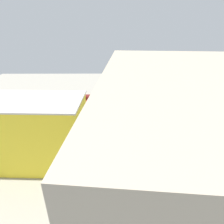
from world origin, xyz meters
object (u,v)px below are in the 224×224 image
at_px(parked_car_3, 112,123).
at_px(street_tree_4, 145,124).
at_px(platform_canopy_far, 119,97).
at_px(locomotive, 158,98).
at_px(street_tree_5, 156,122).
at_px(box_truck_2, 28,134).
at_px(platform_canopy_near, 79,103).
at_px(traffic_light, 140,124).
at_px(box_truck_1, 20,132).
at_px(box_truck_0, 62,134).
at_px(parked_car_0, 159,122).
at_px(parked_car_1, 144,122).
at_px(street_tree_3, 19,122).
at_px(street_tree_1, 2,124).
at_px(freight_coach_far, 73,100).
at_px(parked_car_2, 128,122).
at_px(construction_building, 27,132).
at_px(street_tree_2, 29,123).
at_px(passenger_coach, 205,96).

height_order(parked_car_3, street_tree_4, street_tree_4).
xyz_separation_m(platform_canopy_far, locomotive, (-21.89, -4.04, -2.41)).
relative_size(parked_car_3, street_tree_5, 0.52).
xyz_separation_m(platform_canopy_far, box_truck_2, (35.90, 32.18, -2.71)).
relative_size(platform_canopy_near, traffic_light, 7.68).
height_order(box_truck_1, street_tree_4, street_tree_4).
relative_size(platform_canopy_far, locomotive, 3.89).
xyz_separation_m(locomotive, box_truck_0, (44.69, 36.11, -0.12)).
height_order(parked_car_0, parked_car_1, parked_car_0).
bearing_deg(box_truck_2, street_tree_3, -37.79).
bearing_deg(street_tree_1, freight_coach_far, -127.60).
bearing_deg(street_tree_4, parked_car_2, -54.08).
bearing_deg(parked_car_0, box_truck_1, 9.32).
height_order(parked_car_1, box_truck_0, box_truck_0).
bearing_deg(parked_car_3, platform_canopy_far, -100.44).
bearing_deg(parked_car_2, box_truck_2, 15.32).
bearing_deg(construction_building, parked_car_1, -147.35).
height_order(street_tree_4, street_tree_5, street_tree_5).
distance_m(platform_canopy_far, locomotive, 22.39).
xyz_separation_m(parked_car_3, box_truck_1, (35.30, 8.58, 0.94)).
bearing_deg(street_tree_5, box_truck_0, 4.43).
distance_m(parked_car_3, street_tree_4, 15.25).
height_order(parked_car_3, box_truck_1, box_truck_1).
distance_m(parked_car_2, box_truck_1, 43.20).
height_order(platform_canopy_near, street_tree_4, street_tree_4).
distance_m(parked_car_0, construction_building, 51.91).
xyz_separation_m(box_truck_1, street_tree_1, (6.74, -1.18, 3.06)).
distance_m(freight_coach_far, parked_car_3, 29.21).
distance_m(construction_building, street_tree_2, 16.15).
distance_m(freight_coach_far, traffic_light, 42.48).
relative_size(locomotive, passenger_coach, 0.88).
distance_m(parked_car_0, street_tree_3, 56.27).
bearing_deg(street_tree_2, freight_coach_far, -110.85).
bearing_deg(box_truck_0, construction_building, 61.85).
bearing_deg(platform_canopy_near, platform_canopy_far, -160.93).
xyz_separation_m(parked_car_0, street_tree_2, (51.58, 8.68, 4.42)).
relative_size(freight_coach_far, box_truck_2, 2.06).
xyz_separation_m(passenger_coach, box_truck_0, (70.41, 36.11, -1.49)).
height_order(street_tree_1, street_tree_5, street_tree_5).
relative_size(parked_car_3, street_tree_3, 0.52).
xyz_separation_m(street_tree_1, street_tree_2, (-10.76, 0.73, 0.41)).
height_order(passenger_coach, street_tree_3, street_tree_3).
relative_size(box_truck_1, street_tree_4, 1.43).
distance_m(platform_canopy_near, parked_car_1, 33.33).
height_order(passenger_coach, box_truck_1, passenger_coach).
height_order(parked_car_1, street_tree_2, street_tree_2).
xyz_separation_m(parked_car_2, traffic_light, (-3.87, 8.61, 3.92)).
distance_m(passenger_coach, freight_coach_far, 72.08).
bearing_deg(construction_building, box_truck_1, -52.03).
bearing_deg(street_tree_3, construction_building, 123.48).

